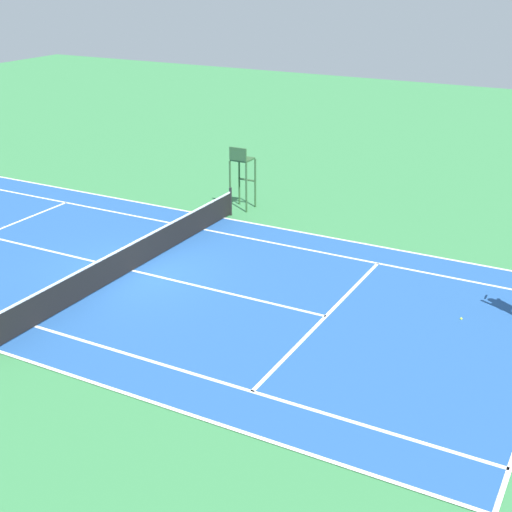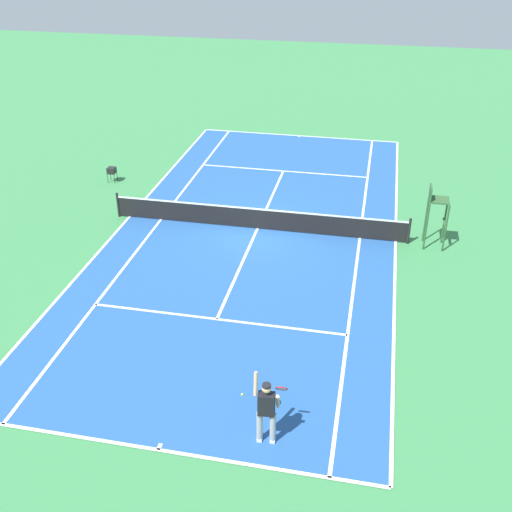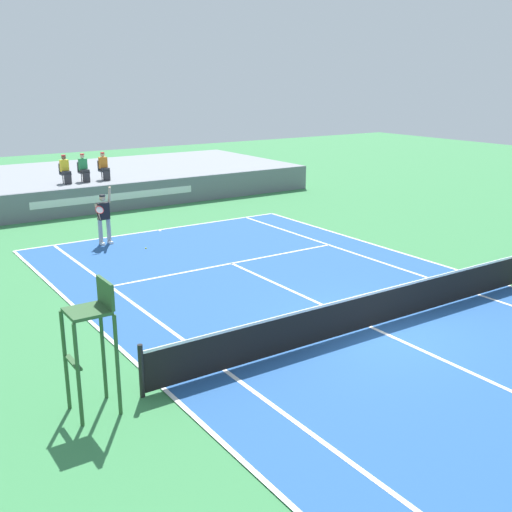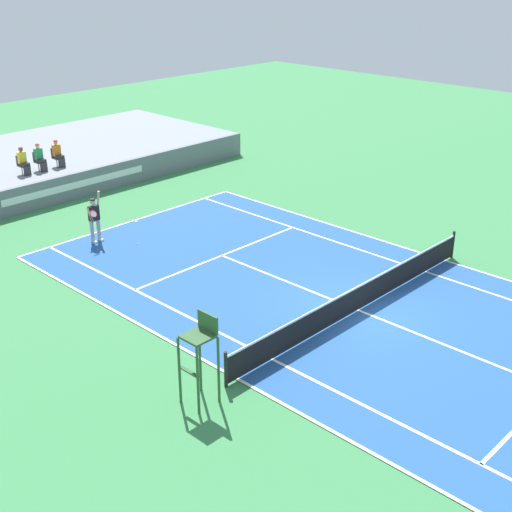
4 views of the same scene
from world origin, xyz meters
The scene contains 5 objects.
ground_plane centered at (0.00, 0.00, 0.00)m, with size 80.00×80.00×0.00m, color #387F47.
court centered at (0.00, 0.00, 0.01)m, with size 11.08×23.88×0.03m.
net centered at (0.00, 0.00, 0.52)m, with size 11.98×0.10×1.07m.
tennis_ball centered at (-1.55, 9.62, 0.03)m, with size 0.07×0.07×0.07m, color #D1E533.
umpire_chair centered at (-6.80, 0.00, 1.56)m, with size 0.77×0.77×2.44m.
Camera 1 is at (15.98, 12.91, 8.85)m, focal length 50.59 mm.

